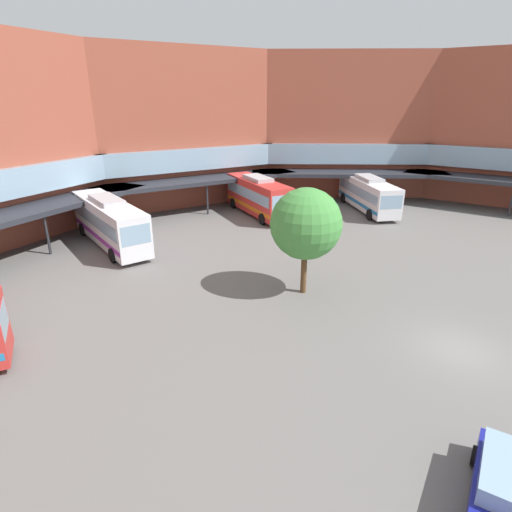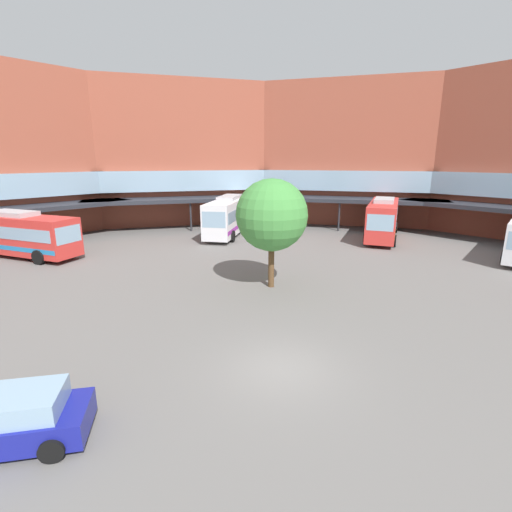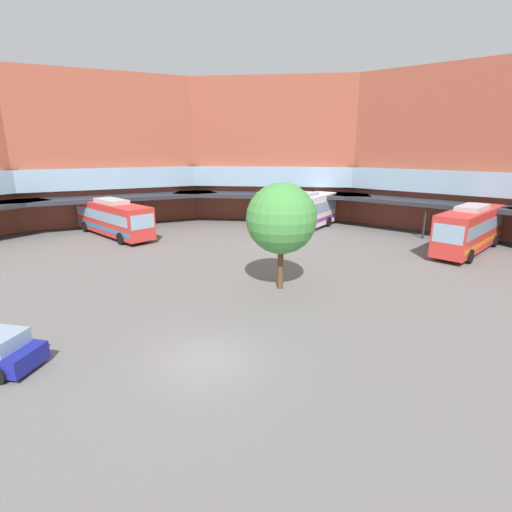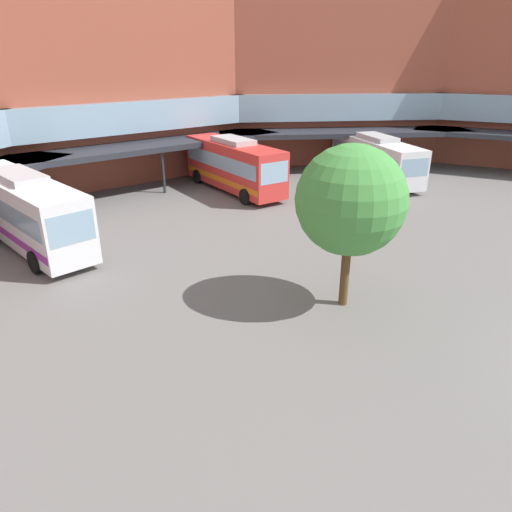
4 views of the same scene
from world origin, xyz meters
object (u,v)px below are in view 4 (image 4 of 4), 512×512
(bus_2, at_px, (375,158))
(bus_3, at_px, (24,209))
(bus_0, at_px, (234,165))
(plaza_tree, at_px, (351,201))

(bus_2, relative_size, bus_3, 0.85)
(bus_3, bearing_deg, bus_2, 78.78)
(bus_0, xyz_separation_m, plaza_tree, (-11.45, -14.42, 2.42))
(bus_2, bearing_deg, plaza_tree, -33.05)
(bus_2, bearing_deg, bus_3, -73.76)
(bus_0, xyz_separation_m, bus_3, (-15.07, 2.35, 0.02))
(bus_3, relative_size, plaza_tree, 1.81)
(bus_2, distance_m, plaza_tree, 21.97)
(plaza_tree, bearing_deg, bus_2, 18.93)
(bus_0, bearing_deg, plaza_tree, -17.57)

